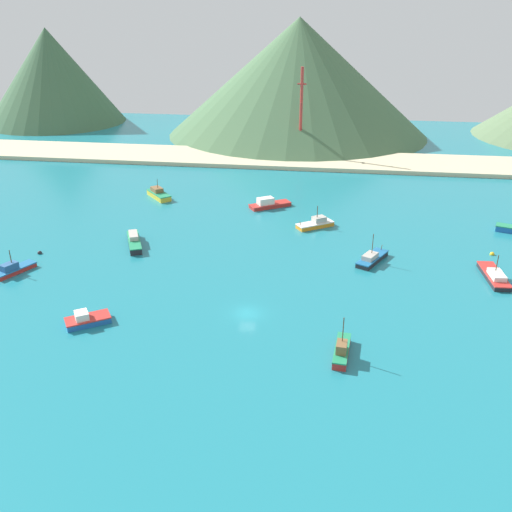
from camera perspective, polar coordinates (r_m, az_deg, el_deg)
The scene contains 16 objects.
ground at distance 115.20m, azimuth 1.43°, elevation 1.45°, with size 260.00×280.00×0.50m.
fishing_boat_1 at distance 107.61m, azimuth 11.84°, elevation -0.24°, with size 6.61×9.33×5.81m.
fishing_boat_3 at distance 107.54m, azimuth 23.35°, elevation -1.88°, with size 3.77×10.88×4.79m.
fishing_boat_4 at distance 134.51m, azimuth 1.31°, elevation 5.40°, with size 10.26×8.19×2.52m.
fishing_boat_5 at distance 110.27m, azimuth -23.71°, elevation -1.24°, with size 5.45×8.09×4.61m.
fishing_boat_6 at distance 143.62m, azimuth -10.01°, elevation 6.30°, with size 8.03×8.53×4.81m.
fishing_boat_7 at distance 122.89m, azimuth 6.19°, elevation 3.34°, with size 8.57×7.09×4.89m.
fishing_boat_8 at distance 78.96m, azimuth 8.82°, elevation -9.58°, with size 2.67×8.03×6.35m.
fishing_boat_9 at distance 89.24m, azimuth -17.04°, elevation -6.27°, with size 7.27×6.26×2.20m.
fishing_boat_10 at distance 115.33m, azimuth -12.45°, elevation 1.49°, with size 6.27×10.36×2.25m.
buoy_0 at distance 118.05m, azimuth 23.16°, elevation 0.18°, with size 0.89×0.89×0.89m.
buoy_1 at distance 117.15m, azimuth -21.39°, elevation 0.30°, with size 0.87×0.87×0.87m.
beach_strip at distance 176.67m, azimuth 3.99°, elevation 9.90°, with size 247.00×21.84×1.20m, color beige.
hill_west at distance 251.19m, azimuth -20.33°, elevation 16.99°, with size 56.20×56.20×36.91m.
hill_central at distance 214.52m, azimuth 4.37°, elevation 17.89°, with size 96.96×96.96×41.21m.
radio_tower at distance 178.21m, azimuth 4.66°, elevation 14.49°, with size 2.79×2.23×27.92m.
Camera 1 is at (12.14, -75.39, 44.64)m, focal length 38.82 mm.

